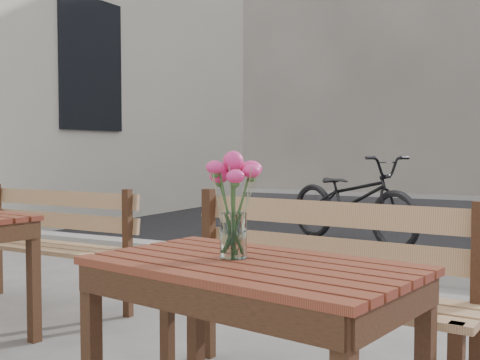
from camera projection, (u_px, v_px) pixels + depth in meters
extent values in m
cube|color=black|center=(91.00, 64.00, 8.18)|extent=(0.06, 1.20, 1.80)
cube|color=#9C9793|center=(456.00, 277.00, 4.65)|extent=(30.00, 0.25, 0.12)
cube|color=slate|center=(401.00, 35.00, 15.55)|extent=(8.00, 3.00, 8.00)
cube|color=maroon|center=(251.00, 266.00, 2.02)|extent=(1.19, 0.82, 0.03)
cube|color=black|center=(92.00, 354.00, 2.13)|extent=(0.06, 0.06, 0.65)
cube|color=black|center=(196.00, 320.00, 2.56)|extent=(0.06, 0.06, 0.65)
cube|color=#A27653|center=(308.00, 293.00, 2.52)|extent=(1.43, 0.52, 0.03)
cube|color=#A27653|center=(330.00, 232.00, 2.68)|extent=(1.40, 0.17, 0.38)
cube|color=black|center=(166.00, 328.00, 2.75)|extent=(0.05, 0.05, 0.46)
cube|color=black|center=(208.00, 274.00, 3.01)|extent=(0.05, 0.05, 0.85)
cube|color=black|center=(477.00, 312.00, 2.30)|extent=(0.05, 0.05, 0.85)
cylinder|color=white|center=(233.00, 235.00, 2.08)|extent=(0.09, 0.09, 0.16)
cylinder|color=#37622F|center=(233.00, 213.00, 2.08)|extent=(0.06, 0.06, 0.31)
cube|color=black|center=(34.00, 281.00, 3.26)|extent=(0.06, 0.06, 0.67)
cube|color=#A27653|center=(39.00, 246.00, 3.90)|extent=(1.33, 0.39, 0.03)
cube|color=#A27653|center=(61.00, 210.00, 4.06)|extent=(1.32, 0.06, 0.36)
cube|color=black|center=(93.00, 293.00, 3.49)|extent=(0.05, 0.05, 0.43)
cube|color=black|center=(127.00, 253.00, 3.74)|extent=(0.05, 0.05, 0.80)
imported|color=black|center=(352.00, 200.00, 6.60)|extent=(1.96, 1.43, 0.98)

